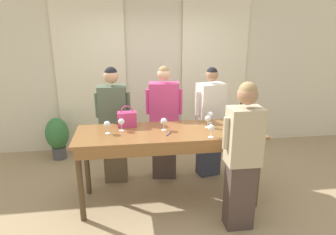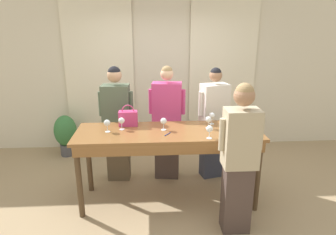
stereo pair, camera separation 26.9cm
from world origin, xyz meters
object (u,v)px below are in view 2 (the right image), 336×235
tasting_bar (169,141)px  guest_cream_sweater (213,123)px  potted_plant (66,133)px  host_pouring (239,158)px  handbag (128,118)px  wine_glass_center_mid (212,116)px  wine_glass_front_mid (208,120)px  guest_olive_jacket (117,124)px  wine_bottle (242,119)px  wine_glass_front_right (122,121)px  wine_glass_center_right (164,121)px  wine_glass_center_left (107,123)px  guest_pink_top (167,123)px  wine_glass_front_left (210,129)px

tasting_bar → guest_cream_sweater: size_ratio=1.38×
potted_plant → host_pouring: bearing=-41.8°
handbag → wine_glass_center_mid: (1.11, -0.02, 0.01)m
host_pouring → wine_glass_front_mid: bearing=106.3°
guest_olive_jacket → guest_cream_sweater: (1.42, 0.00, -0.03)m
wine_glass_front_mid → potted_plant: size_ratio=0.21×
tasting_bar → wine_bottle: (0.94, 0.07, 0.25)m
handbag → wine_glass_front_right: (-0.07, -0.16, 0.01)m
wine_glass_center_mid → wine_glass_center_right: 0.68m
wine_glass_front_mid → host_pouring: (0.21, -0.70, -0.21)m
wine_glass_center_right → potted_plant: (-1.66, 1.50, -0.68)m
wine_glass_center_left → potted_plant: wine_glass_center_left is taller
tasting_bar → wine_glass_center_mid: bearing=23.2°
wine_bottle → wine_glass_center_right: 1.00m
wine_glass_front_right → guest_pink_top: (0.60, 0.55, -0.23)m
wine_glass_center_left → wine_glass_center_mid: same height
wine_bottle → handbag: wine_bottle is taller
guest_olive_jacket → wine_glass_front_left: bearing=-38.3°
guest_cream_sweater → wine_glass_center_right: bearing=-141.9°
wine_bottle → wine_glass_center_right: wine_bottle is taller
potted_plant → wine_bottle: bearing=-29.3°
handbag → wine_glass_front_left: handbag is taller
wine_glass_front_left → wine_glass_front_right: (-1.04, 0.37, 0.00)m
host_pouring → wine_glass_center_mid: bearing=98.3°
handbag → potted_plant: size_ratio=0.38×
wine_bottle → guest_cream_sweater: bearing=111.2°
wine_glass_center_left → guest_cream_sweater: bearing=23.2°
wine_glass_front_right → host_pouring: bearing=-29.2°
wine_glass_front_left → wine_glass_center_left: same height
tasting_bar → wine_glass_center_right: wine_glass_center_right is taller
wine_bottle → wine_glass_center_right: bearing=-179.5°
wine_bottle → guest_olive_jacket: 1.77m
host_pouring → wine_bottle: bearing=72.4°
wine_bottle → wine_glass_front_left: (-0.48, -0.33, -0.01)m
wine_glass_front_mid → tasting_bar: bearing=-170.2°
host_pouring → potted_plant: host_pouring is taller
wine_glass_center_mid → wine_glass_center_right: (-0.65, -0.19, -0.00)m
wine_glass_center_left → guest_olive_jacket: (0.05, 0.63, -0.22)m
wine_bottle → guest_pink_top: bearing=147.2°
wine_glass_center_mid → guest_olive_jacket: 1.38m
wine_glass_center_left → guest_pink_top: bearing=39.0°
tasting_bar → host_pouring: host_pouring is taller
tasting_bar → potted_plant: 2.36m
wine_glass_front_left → handbag: bearing=151.5°
wine_glass_front_left → guest_olive_jacket: bearing=141.7°
tasting_bar → potted_plant: tasting_bar is taller
host_pouring → guest_olive_jacket: bearing=138.1°
tasting_bar → guest_olive_jacket: size_ratio=1.35×
wine_glass_front_left → guest_cream_sweater: (0.25, 0.92, -0.25)m
wine_glass_front_mid → potted_plant: 2.76m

